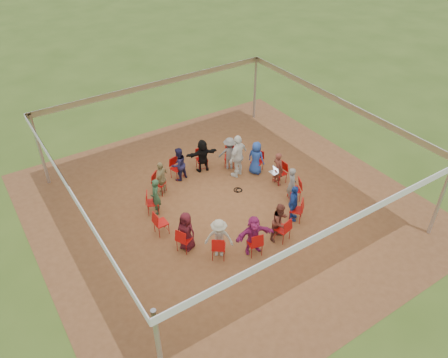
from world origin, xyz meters
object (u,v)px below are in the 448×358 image
chair_9 (219,247)px  person_seated_3 (203,156)px  person_seated_0 (278,169)px  person_seated_7 (186,231)px  chair_13 (294,190)px  chair_1 (257,162)px  person_seated_4 (179,164)px  laptop (275,171)px  person_seated_8 (219,238)px  chair_11 (283,229)px  chair_8 (184,239)px  person_seated_12 (292,184)px  person_seated_9 (253,235)px  person_seated_2 (230,153)px  chair_0 (280,173)px  chair_12 (296,210)px  chair_2 (230,157)px  chair_7 (161,223)px  person_seated_5 (162,178)px  cable_coil (238,190)px  person_seated_6 (156,197)px  chair_3 (202,159)px  chair_4 (177,168)px  chair_6 (153,203)px  standing_person (238,156)px  person_seated_10 (280,222)px  chair_5 (159,183)px  person_seated_1 (256,158)px  chair_10 (255,243)px  person_seated_11 (293,203)px

chair_9 → person_seated_3: person_seated_3 is taller
person_seated_0 → person_seated_7: 4.80m
chair_13 → chair_1: bearing=25.7°
person_seated_4 → laptop: 3.73m
person_seated_8 → chair_11: bearing=22.9°
chair_8 → person_seated_12: size_ratio=0.64×
chair_11 → chair_9: bearing=154.3°
chair_8 → person_seated_9: 2.21m
person_seated_7 → person_seated_2: bearing=102.9°
chair_0 → chair_12: 2.24m
chair_2 → chair_9: 5.17m
laptop → chair_7: bearing=90.0°
person_seated_8 → chair_1: bearing=76.8°
person_seated_5 → cable_coil: person_seated_5 is taller
chair_11 → person_seated_6: size_ratio=0.64×
chair_3 → person_seated_3: bearing=90.0°
chair_12 → person_seated_8: bearing=139.7°
chair_4 → person_seated_9: person_seated_9 is taller
chair_4 → person_seated_3: person_seated_3 is taller
person_seated_0 → chair_6: bearing=76.8°
person_seated_2 → standing_person: standing_person is taller
person_seated_10 → person_seated_12: (1.65, 1.36, 0.00)m
chair_9 → person_seated_6: person_seated_6 is taller
chair_13 → chair_8: bearing=115.7°
person_seated_6 → person_seated_12: 4.93m
chair_5 → chair_7: same height
chair_1 → chair_3: same height
chair_1 → person_seated_6: person_seated_6 is taller
chair_13 → standing_person: bearing=43.9°
chair_9 → person_seated_1: (3.78, 3.15, 0.26)m
chair_9 → person_seated_2: size_ratio=0.64×
chair_5 → person_seated_1: 3.96m
chair_2 → person_seated_3: bearing=18.8°
chair_1 → person_seated_6: 4.56m
chair_10 → person_seated_11: (2.10, 0.62, 0.26)m
chair_6 → chair_11: 4.66m
laptop → person_seated_6: bearing=76.7°
person_seated_12 → person_seated_3: bearing=51.4°
chair_7 → chair_11: 4.04m
person_seated_6 → person_seated_7: 2.14m
person_seated_1 → person_seated_11: (-0.64, -3.01, 0.00)m
person_seated_1 → person_seated_2: size_ratio=1.00×
person_seated_2 → person_seated_9: same height
chair_5 → person_seated_5: (0.08, -0.09, 0.26)m
chair_11 → standing_person: bearing=63.3°
chair_6 → chair_12: 5.04m
person_seated_5 → person_seated_9: (1.05, -4.31, 0.00)m
person_seated_4 → chair_4: bearing=-90.0°
person_seated_3 → laptop: size_ratio=4.18×
chair_7 → chair_10: size_ratio=1.00×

